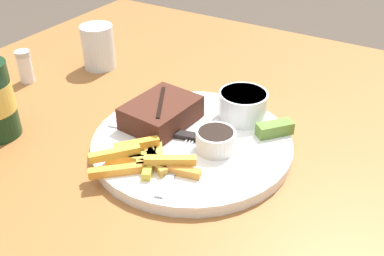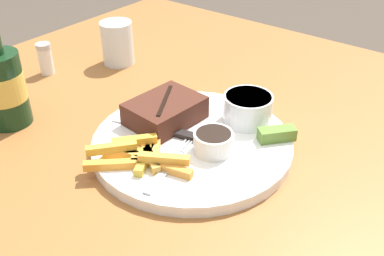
{
  "view_description": "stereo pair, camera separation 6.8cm",
  "coord_description": "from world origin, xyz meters",
  "views": [
    {
      "loc": [
        -0.49,
        -0.3,
        1.19
      ],
      "look_at": [
        0.0,
        0.0,
        0.81
      ],
      "focal_mm": 42.0,
      "sensor_mm": 36.0,
      "label": 1
    },
    {
      "loc": [
        -0.45,
        -0.35,
        1.19
      ],
      "look_at": [
        0.0,
        0.0,
        0.81
      ],
      "focal_mm": 42.0,
      "sensor_mm": 36.0,
      "label": 2
    }
  ],
  "objects": [
    {
      "name": "dining_table",
      "position": [
        0.0,
        0.0,
        0.69
      ],
      "size": [
        1.12,
        1.17,
        0.78
      ],
      "color": "#935B2D",
      "rests_on": "ground_plane"
    },
    {
      "name": "pickle_spear",
      "position": [
        0.08,
        -0.1,
        0.8
      ],
      "size": [
        0.06,
        0.05,
        0.02
      ],
      "color": "#567A2D",
      "rests_on": "dinner_plate"
    },
    {
      "name": "drinking_glass",
      "position": [
        0.16,
        0.32,
        0.82
      ],
      "size": [
        0.07,
        0.07,
        0.09
      ],
      "color": "silver",
      "rests_on": "dining_table"
    },
    {
      "name": "fork_utensil",
      "position": [
        -0.08,
        -0.02,
        0.8
      ],
      "size": [
        0.13,
        0.04,
        0.0
      ],
      "rotation": [
        0.0,
        0.0,
        6.51
      ],
      "color": "#B7B7BC",
      "rests_on": "dinner_plate"
    },
    {
      "name": "salt_shaker",
      "position": [
        0.03,
        0.4,
        0.81
      ],
      "size": [
        0.03,
        0.03,
        0.07
      ],
      "color": "white",
      "rests_on": "dining_table"
    },
    {
      "name": "steak_portion",
      "position": [
        0.01,
        0.07,
        0.81
      ],
      "size": [
        0.12,
        0.1,
        0.04
      ],
      "color": "#472319",
      "rests_on": "dinner_plate"
    },
    {
      "name": "dipping_sauce_cup",
      "position": [
        -0.01,
        -0.04,
        0.81
      ],
      "size": [
        0.06,
        0.06,
        0.03
      ],
      "color": "silver",
      "rests_on": "dinner_plate"
    },
    {
      "name": "beer_bottle",
      "position": [
        -0.13,
        0.29,
        0.85
      ],
      "size": [
        0.07,
        0.07,
        0.2
      ],
      "color": "#143319",
      "rests_on": "dining_table"
    },
    {
      "name": "coleslaw_cup",
      "position": [
        0.1,
        -0.04,
        0.82
      ],
      "size": [
        0.08,
        0.08,
        0.05
      ],
      "color": "white",
      "rests_on": "dinner_plate"
    },
    {
      "name": "fries_pile",
      "position": [
        -0.09,
        0.02,
        0.8
      ],
      "size": [
        0.15,
        0.15,
        0.02
      ],
      "color": "gold",
      "rests_on": "dinner_plate"
    },
    {
      "name": "dinner_plate",
      "position": [
        0.0,
        0.0,
        0.78
      ],
      "size": [
        0.31,
        0.31,
        0.02
      ],
      "color": "white",
      "rests_on": "dining_table"
    },
    {
      "name": "knife_utensil",
      "position": [
        -0.01,
        0.04,
        0.8
      ],
      "size": [
        0.05,
        0.16,
        0.01
      ],
      "rotation": [
        0.0,
        0.0,
        1.8
      ],
      "color": "#B7B7BC",
      "rests_on": "dinner_plate"
    }
  ]
}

